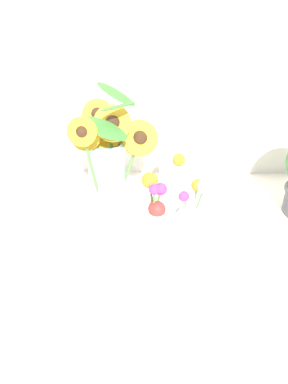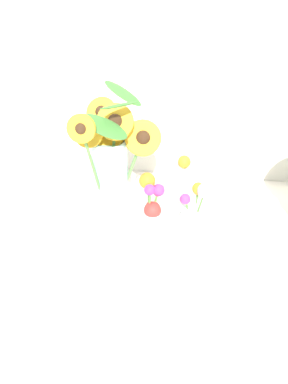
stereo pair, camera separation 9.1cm
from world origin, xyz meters
name	(u,v)px [view 2 (the right image)]	position (x,y,z in m)	size (l,w,h in m)	color
ground_plane	(136,252)	(0.00, 0.00, 0.00)	(6.00, 6.00, 0.00)	silver
serving_tray	(144,233)	(0.01, 0.07, 0.01)	(0.49, 0.49, 0.02)	white
mason_jar_sunflowers	(111,166)	(-0.08, 0.12, 0.18)	(0.22, 0.22, 0.35)	#9ED1D6
vase_small_center	(150,224)	(0.04, -0.01, 0.10)	(0.06, 0.09, 0.20)	white
vase_bulb_right	(194,210)	(0.14, 0.09, 0.08)	(0.08, 0.08, 0.16)	white
vase_small_back	(176,183)	(0.08, 0.18, 0.10)	(0.07, 0.07, 0.17)	white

